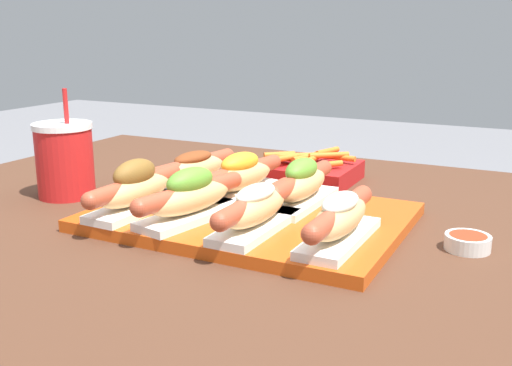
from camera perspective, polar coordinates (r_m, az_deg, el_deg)
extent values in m
cube|color=#CC4C14|center=(0.92, -0.56, -3.24)|extent=(0.46, 0.33, 0.02)
cube|color=white|center=(0.93, -11.32, -2.28)|extent=(0.06, 0.18, 0.01)
ellipsoid|color=tan|center=(0.93, -11.41, -0.62)|extent=(0.05, 0.16, 0.04)
cylinder|color=#AD472D|center=(0.92, -11.43, -0.20)|extent=(0.03, 0.19, 0.03)
sphere|color=#AD472D|center=(0.85, -15.52, -1.65)|extent=(0.03, 0.03, 0.03)
sphere|color=#AD472D|center=(1.00, -7.92, 1.05)|extent=(0.03, 0.03, 0.03)
ellipsoid|color=brown|center=(0.92, -11.49, 0.91)|extent=(0.04, 0.09, 0.04)
cube|color=white|center=(0.88, -6.20, -3.12)|extent=(0.09, 0.19, 0.01)
ellipsoid|color=tan|center=(0.87, -6.25, -1.37)|extent=(0.08, 0.16, 0.04)
cylinder|color=#AD472D|center=(0.87, -6.26, -0.91)|extent=(0.06, 0.19, 0.03)
sphere|color=#AD472D|center=(0.81, -11.05, -2.34)|extent=(0.03, 0.03, 0.03)
sphere|color=#AD472D|center=(0.94, -2.16, 0.32)|extent=(0.03, 0.03, 0.03)
ellipsoid|color=#5B992D|center=(0.87, -6.30, 0.20)|extent=(0.06, 0.09, 0.04)
cube|color=white|center=(0.83, 0.00, -4.15)|extent=(0.06, 0.18, 0.01)
ellipsoid|color=tan|center=(0.82, 0.00, -2.30)|extent=(0.05, 0.16, 0.04)
cylinder|color=#AD472D|center=(0.82, 0.00, -1.82)|extent=(0.03, 0.19, 0.03)
sphere|color=#AD472D|center=(0.74, -3.46, -3.70)|extent=(0.03, 0.03, 0.03)
sphere|color=#AD472D|center=(0.90, 2.82, -0.28)|extent=(0.03, 0.03, 0.03)
ellipsoid|color=silver|center=(0.81, 0.00, -0.94)|extent=(0.04, 0.09, 0.02)
cube|color=white|center=(0.79, 7.92, -5.19)|extent=(0.06, 0.18, 0.01)
ellipsoid|color=tan|center=(0.78, 7.99, -3.26)|extent=(0.05, 0.16, 0.04)
cylinder|color=#AD472D|center=(0.78, 8.01, -2.77)|extent=(0.03, 0.19, 0.03)
sphere|color=#AD472D|center=(0.70, 5.33, -4.89)|extent=(0.03, 0.03, 0.03)
sphere|color=#AD472D|center=(0.87, 10.14, -1.06)|extent=(0.03, 0.03, 0.03)
ellipsoid|color=silver|center=(0.78, 8.04, -1.83)|extent=(0.04, 0.09, 0.02)
cube|color=white|center=(1.05, -5.93, -0.12)|extent=(0.09, 0.19, 0.01)
ellipsoid|color=tan|center=(1.05, -5.97, 1.36)|extent=(0.07, 0.16, 0.04)
cylinder|color=#AD472D|center=(1.05, -5.98, 1.74)|extent=(0.05, 0.19, 0.03)
sphere|color=#AD472D|center=(0.98, -9.69, 0.70)|extent=(0.03, 0.03, 0.03)
sphere|color=#AD472D|center=(1.12, -2.74, 2.65)|extent=(0.03, 0.03, 0.03)
ellipsoid|color=brown|center=(1.04, -6.00, 2.43)|extent=(0.05, 0.09, 0.02)
cube|color=white|center=(1.00, -1.51, -0.91)|extent=(0.09, 0.19, 0.01)
ellipsoid|color=tan|center=(0.99, -1.52, 0.65)|extent=(0.07, 0.16, 0.04)
cylinder|color=#AD472D|center=(0.99, -1.52, 1.06)|extent=(0.06, 0.19, 0.03)
sphere|color=#AD472D|center=(0.92, -5.25, -0.08)|extent=(0.03, 0.03, 0.03)
sphere|color=#AD472D|center=(1.06, 1.69, 2.03)|extent=(0.03, 0.03, 0.03)
ellipsoid|color=gold|center=(0.98, -1.53, 1.97)|extent=(0.05, 0.09, 0.03)
cube|color=white|center=(0.95, 4.30, -1.77)|extent=(0.06, 0.18, 0.01)
ellipsoid|color=tan|center=(0.94, 4.34, -0.13)|extent=(0.05, 0.16, 0.04)
cylinder|color=#AD472D|center=(0.94, 4.35, 0.29)|extent=(0.03, 0.19, 0.03)
sphere|color=#AD472D|center=(0.85, 1.76, -1.13)|extent=(0.03, 0.03, 0.03)
sphere|color=#AD472D|center=(1.03, 6.50, 1.47)|extent=(0.03, 0.03, 0.03)
ellipsoid|color=#5B992D|center=(0.93, 4.36, 1.28)|extent=(0.04, 0.09, 0.04)
cylinder|color=silver|center=(0.86, 19.52, -5.34)|extent=(0.06, 0.06, 0.02)
cylinder|color=red|center=(0.86, 19.56, -4.91)|extent=(0.05, 0.05, 0.01)
cylinder|color=red|center=(1.10, -17.73, 1.84)|extent=(0.10, 0.10, 0.12)
cylinder|color=white|center=(1.09, -17.99, 5.20)|extent=(0.10, 0.10, 0.01)
cylinder|color=red|center=(1.08, -17.67, 7.00)|extent=(0.01, 0.01, 0.06)
cube|color=#B21919|center=(1.17, 5.16, 1.01)|extent=(0.17, 0.16, 0.03)
cylinder|color=orange|center=(1.16, 5.02, 2.52)|extent=(0.04, 0.09, 0.01)
cylinder|color=orange|center=(1.11, 6.34, 1.71)|extent=(0.06, 0.07, 0.01)
cylinder|color=orange|center=(1.16, 2.66, 2.48)|extent=(0.06, 0.03, 0.01)
cylinder|color=orange|center=(1.15, 3.99, 2.61)|extent=(0.08, 0.06, 0.01)
cylinder|color=orange|center=(1.15, 2.24, 2.72)|extent=(0.05, 0.05, 0.01)
cylinder|color=orange|center=(1.18, 7.48, 2.50)|extent=(0.09, 0.02, 0.01)
cylinder|color=orange|center=(1.14, 2.81, 2.38)|extent=(0.04, 0.07, 0.01)
cylinder|color=orange|center=(1.17, 3.23, 2.33)|extent=(0.06, 0.02, 0.01)
cylinder|color=orange|center=(1.14, 5.17, 2.19)|extent=(0.01, 0.08, 0.01)
cylinder|color=orange|center=(1.16, 6.97, 2.64)|extent=(0.07, 0.06, 0.01)
cylinder|color=orange|center=(1.19, 6.82, 3.02)|extent=(0.03, 0.06, 0.01)
cylinder|color=orange|center=(1.14, 3.92, 2.18)|extent=(0.04, 0.05, 0.01)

